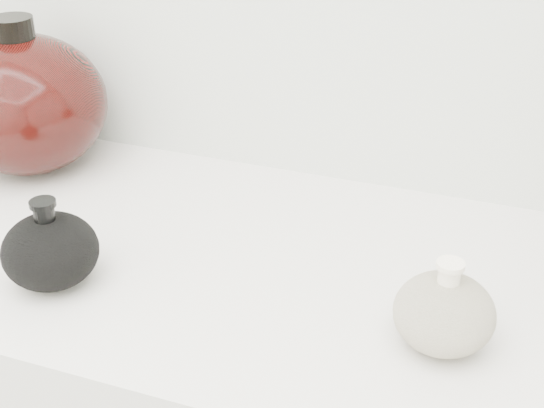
% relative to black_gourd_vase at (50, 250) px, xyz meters
% --- Properties ---
extents(black_gourd_vase, '(0.13, 0.13, 0.11)m').
position_rel_black_gourd_vase_xyz_m(black_gourd_vase, '(0.00, 0.00, 0.00)').
color(black_gourd_vase, black).
rests_on(black_gourd_vase, display_counter).
extents(cream_gourd_vase, '(0.11, 0.11, 0.10)m').
position_rel_black_gourd_vase_xyz_m(cream_gourd_vase, '(0.44, 0.04, -0.00)').
color(cream_gourd_vase, beige).
rests_on(cream_gourd_vase, display_counter).
extents(left_round_pot, '(0.26, 0.26, 0.23)m').
position_rel_black_gourd_vase_xyz_m(left_round_pot, '(-0.21, 0.25, 0.06)').
color(left_round_pot, black).
rests_on(left_round_pot, display_counter).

